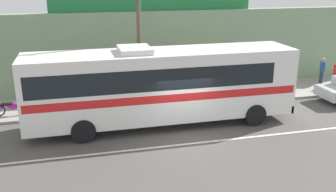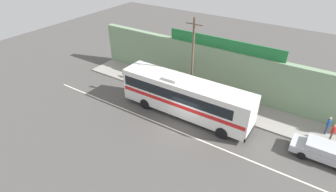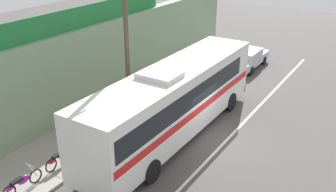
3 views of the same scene
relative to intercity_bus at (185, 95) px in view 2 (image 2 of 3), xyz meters
name	(u,v)px [view 2 (image 2 of 3)]	position (x,y,z in m)	size (l,w,h in m)	color
ground_plane	(183,126)	(0.82, -1.65, -2.07)	(70.00, 70.00, 0.00)	#4F4C49
sidewalk_slab	(208,99)	(0.82, 3.55, -2.00)	(30.00, 3.60, 0.14)	gray
storefront_facade	(219,71)	(0.82, 5.70, 0.33)	(30.00, 0.70, 4.80)	gray
storefront_billboard	(224,44)	(0.95, 5.70, 3.28)	(11.92, 0.12, 1.10)	#1E7538
road_center_stripe	(178,131)	(0.82, -2.45, -2.06)	(30.00, 0.14, 0.01)	silver
intercity_bus	(185,95)	(0.00, 0.00, 0.00)	(12.42, 2.68, 3.78)	white
parked_car	(324,151)	(11.62, 0.70, -1.33)	(4.59, 1.88, 1.37)	#B7BABF
utility_pole	(192,61)	(-0.56, 2.25, 2.39)	(1.60, 0.22, 8.37)	brown
motorcycle_red	(157,84)	(-4.89, 2.65, -1.50)	(1.86, 0.56, 0.94)	black
motorcycle_black	(128,75)	(-8.97, 2.56, -1.50)	(1.82, 0.56, 0.94)	black
motorcycle_orange	(142,79)	(-6.99, 2.60, -1.50)	(1.87, 0.56, 0.94)	black
pedestrian_far_left	(333,131)	(11.92, 3.16, -0.99)	(0.30, 0.48, 1.62)	brown
pedestrian_near_shop	(328,124)	(11.48, 3.93, -0.94)	(0.30, 0.48, 1.69)	navy
pedestrian_by_curb	(230,99)	(3.20, 3.22, -1.02)	(0.30, 0.48, 1.58)	brown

